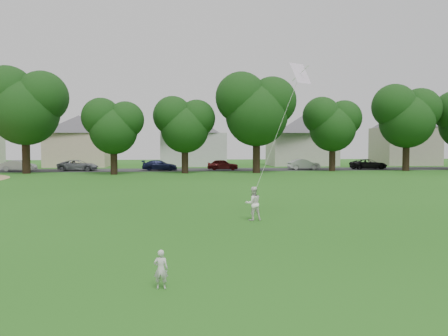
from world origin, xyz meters
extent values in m
plane|color=#1D5513|center=(0.00, 0.00, 0.00)|extent=(160.00, 160.00, 0.00)
cube|color=#2D2D30|center=(0.00, 42.00, 0.01)|extent=(90.00, 7.00, 0.01)
imported|color=silver|center=(-2.21, -2.12, 0.41)|extent=(0.32, 0.23, 0.83)
imported|color=white|center=(1.07, 5.88, 0.67)|extent=(0.74, 0.63, 1.34)
plane|color=silver|center=(2.80, 5.37, 5.75)|extent=(1.03, 0.86, 0.81)
cylinder|color=white|center=(1.93, 5.63, 3.36)|extent=(0.01, 0.01, 5.11)
cylinder|color=black|center=(-18.02, 36.63, 2.19)|extent=(0.82, 0.82, 4.38)
cylinder|color=black|center=(-8.58, 34.23, 1.51)|extent=(0.70, 0.70, 3.03)
cylinder|color=black|center=(-1.34, 35.47, 1.59)|extent=(0.71, 0.71, 3.18)
cylinder|color=black|center=(6.36, 35.39, 2.10)|extent=(0.80, 0.80, 4.20)
cylinder|color=black|center=(15.69, 37.85, 1.66)|extent=(0.72, 0.72, 3.32)
cylinder|color=black|center=(24.46, 37.50, 1.96)|extent=(0.78, 0.78, 3.91)
imported|color=silver|center=(-20.35, 41.00, 0.64)|extent=(3.86, 1.45, 1.26)
imported|color=gray|center=(-13.69, 41.00, 0.64)|extent=(4.60, 2.24, 1.26)
imported|color=#111636|center=(-4.28, 41.00, 0.61)|extent=(4.17, 1.77, 1.20)
imported|color=#531010|center=(3.24, 41.00, 0.65)|extent=(3.85, 1.80, 1.27)
imported|color=#BBBBBB|center=(13.22, 41.00, 0.64)|extent=(3.86, 1.42, 1.26)
imported|color=black|center=(21.48, 41.00, 0.63)|extent=(4.51, 2.12, 1.25)
cube|color=beige|center=(-16.00, 52.00, 2.31)|extent=(8.19, 7.33, 4.63)
pyramid|color=#4A484D|center=(-16.00, 52.00, 7.18)|extent=(11.81, 11.81, 2.55)
cube|color=silver|center=(0.00, 52.00, 2.35)|extent=(9.15, 6.49, 4.70)
pyramid|color=#4A484D|center=(0.00, 52.00, 7.29)|extent=(13.20, 13.20, 2.59)
cube|color=beige|center=(16.00, 52.00, 2.35)|extent=(9.41, 6.81, 4.69)
pyramid|color=#4A484D|center=(16.00, 52.00, 7.27)|extent=(13.57, 13.57, 2.58)
cube|color=#AEA390|center=(32.00, 52.00, 2.82)|extent=(8.23, 7.16, 5.64)
pyramid|color=#4A484D|center=(32.00, 52.00, 8.75)|extent=(11.87, 11.87, 3.10)
camera|label=1|loc=(-1.79, -11.15, 2.99)|focal=35.00mm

